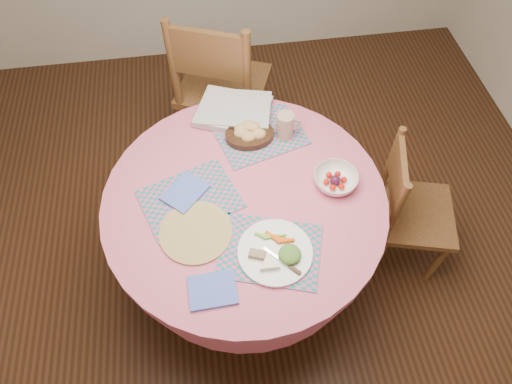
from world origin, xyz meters
TOP-DOWN VIEW (x-y plane):
  - ground at (0.00, 0.00)m, footprint 4.00×4.00m
  - dining_table at (0.00, 0.00)m, footprint 1.24×1.24m
  - chair_right at (0.83, 0.02)m, footprint 0.46×0.47m
  - chair_back at (-0.02, 0.93)m, footprint 0.63×0.62m
  - placemat_front at (0.07, -0.27)m, footprint 0.47×0.41m
  - placemat_left at (-0.23, 0.02)m, footprint 0.48×0.42m
  - placemat_back at (0.12, 0.35)m, footprint 0.47×0.40m
  - wicker_trivet at (-0.22, -0.15)m, footprint 0.30×0.30m
  - napkin_near at (-0.18, -0.41)m, footprint 0.18×0.15m
  - napkin_far at (-0.25, 0.05)m, footprint 0.23×0.23m
  - dinner_plate at (0.09, -0.29)m, footprint 0.30×0.30m
  - bread_bowl at (0.07, 0.34)m, footprint 0.23×0.23m
  - latte_mug at (0.24, 0.32)m, footprint 0.12×0.08m
  - fruit_bowl at (0.40, 0.01)m, footprint 0.24×0.24m
  - newspaper_stack at (0.02, 0.50)m, footprint 0.42×0.38m

SIDE VIEW (x-z plane):
  - ground at x=0.00m, z-range 0.00..0.00m
  - chair_right at x=0.83m, z-range 0.02..0.86m
  - chair_back at x=-0.02m, z-range 0.02..1.09m
  - dining_table at x=0.00m, z-range 0.18..0.93m
  - placemat_front at x=0.07m, z-range 0.75..0.76m
  - placemat_left at x=-0.23m, z-range 0.75..0.76m
  - placemat_back at x=0.12m, z-range 0.75..0.76m
  - wicker_trivet at x=-0.22m, z-range 0.75..0.76m
  - napkin_near at x=-0.18m, z-range 0.75..0.76m
  - napkin_far at x=-0.25m, z-range 0.76..0.77m
  - dinner_plate at x=0.09m, z-range 0.74..0.80m
  - newspaper_stack at x=0.02m, z-range 0.76..0.80m
  - fruit_bowl at x=0.40m, z-range 0.75..0.81m
  - bread_bowl at x=0.07m, z-range 0.75..0.83m
  - latte_mug at x=0.24m, z-range 0.76..0.89m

